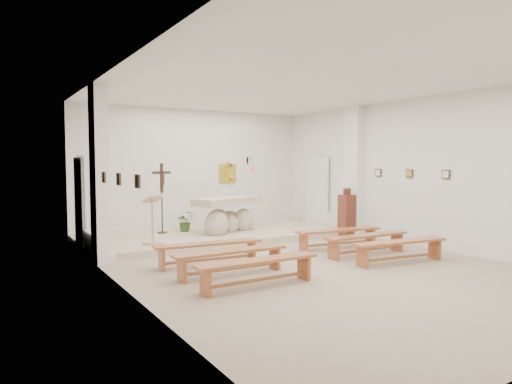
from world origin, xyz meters
TOP-DOWN VIEW (x-y plane):
  - ground at (0.00, 0.00)m, footprint 7.00×10.00m
  - wall_left at (-3.49, 0.00)m, footprint 0.02×10.00m
  - wall_right at (3.49, 0.00)m, footprint 0.02×10.00m
  - wall_back at (0.00, 4.99)m, footprint 7.00×0.02m
  - ceiling at (0.00, 0.00)m, footprint 7.00×10.00m
  - sanctuary_platform at (0.00, 3.50)m, footprint 6.98×3.00m
  - pilaster_left at (-3.37, 2.00)m, footprint 0.26×0.55m
  - pilaster_right at (3.37, 2.00)m, footprint 0.26×0.55m
  - gold_wall_relief at (1.05, 4.96)m, footprint 0.55×0.04m
  - sanctuary_lamp at (1.75, 4.71)m, footprint 0.11×0.36m
  - station_frame_left_front at (-3.47, -0.80)m, footprint 0.03×0.20m
  - station_frame_left_mid at (-3.47, 0.20)m, footprint 0.03×0.20m
  - station_frame_left_rear at (-3.47, 1.20)m, footprint 0.03×0.20m
  - station_frame_right_front at (3.47, -0.80)m, footprint 0.03×0.20m
  - station_frame_right_mid at (3.47, 0.20)m, footprint 0.03×0.20m
  - station_frame_right_rear at (3.47, 1.20)m, footprint 0.03×0.20m
  - radiator_left at (-3.43, 2.70)m, footprint 0.10×0.85m
  - radiator_right at (3.43, 2.70)m, footprint 0.10×0.85m
  - altar at (0.18, 3.40)m, footprint 2.07×1.35m
  - lectern at (-2.08, 2.64)m, footprint 0.48×0.45m
  - crucifix_stand at (-1.35, 4.07)m, footprint 0.54×0.24m
  - potted_plant at (-0.71, 4.07)m, footprint 0.55×0.50m
  - donation_pedestal at (3.04, 1.90)m, footprint 0.35×0.35m
  - bench_left_front at (-1.65, 0.68)m, footprint 2.15×0.55m
  - bench_right_front at (1.65, 0.68)m, footprint 2.15×0.62m
  - bench_left_second at (-1.65, -0.22)m, footprint 2.13×0.39m
  - bench_right_second at (1.65, -0.22)m, footprint 2.13×0.38m
  - bench_left_third at (-1.65, -1.13)m, footprint 2.13×0.35m
  - bench_right_third at (1.65, -1.13)m, footprint 2.15×0.59m

SIDE VIEW (x-z plane):
  - ground at x=0.00m, z-range 0.00..0.00m
  - sanctuary_platform at x=0.00m, z-range 0.00..0.15m
  - radiator_left at x=-3.43m, z-range 0.01..0.53m
  - radiator_right at x=3.43m, z-range 0.01..0.53m
  - bench_left_front at x=-1.65m, z-range 0.11..0.56m
  - bench_right_front at x=1.65m, z-range 0.11..0.56m
  - bench_left_second at x=-1.65m, z-range 0.11..0.56m
  - bench_right_second at x=1.65m, z-range 0.11..0.56m
  - bench_left_third at x=-1.65m, z-range 0.11..0.56m
  - bench_right_third at x=1.65m, z-range 0.11..0.56m
  - potted_plant at x=-0.71m, z-range 0.15..0.69m
  - altar at x=0.18m, z-range 0.03..1.03m
  - donation_pedestal at x=3.04m, z-range -0.08..1.22m
  - lectern at x=-2.08m, z-range 0.14..1.26m
  - crucifix_stand at x=-1.35m, z-range 0.29..2.11m
  - gold_wall_relief at x=1.05m, z-range 1.38..1.92m
  - station_frame_left_front at x=-3.47m, z-range 1.62..1.82m
  - station_frame_left_mid at x=-3.47m, z-range 1.62..1.82m
  - station_frame_left_rear at x=-3.47m, z-range 1.62..1.82m
  - station_frame_right_front at x=3.47m, z-range 1.62..1.82m
  - station_frame_right_mid at x=3.47m, z-range 1.62..1.82m
  - station_frame_right_rear at x=3.47m, z-range 1.62..1.82m
  - wall_left at x=-3.49m, z-range 0.00..3.50m
  - wall_right at x=3.49m, z-range 0.00..3.50m
  - wall_back at x=0.00m, z-range 0.00..3.50m
  - pilaster_left at x=-3.37m, z-range 0.00..3.50m
  - pilaster_right at x=3.37m, z-range 0.00..3.50m
  - sanctuary_lamp at x=1.75m, z-range 1.59..2.03m
  - ceiling at x=0.00m, z-range 3.48..3.50m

